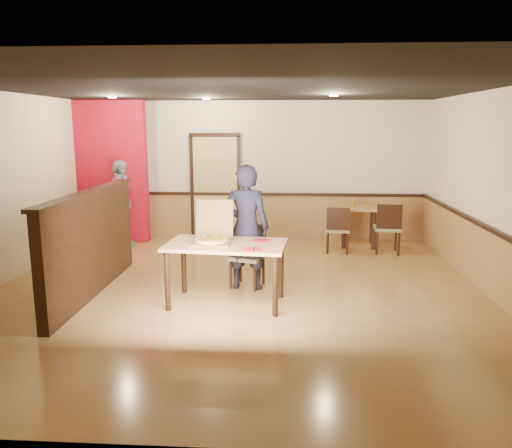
{
  "coord_description": "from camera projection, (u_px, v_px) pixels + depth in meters",
  "views": [
    {
      "loc": [
        0.68,
        -6.72,
        2.31
      ],
      "look_at": [
        0.26,
        0.0,
        0.98
      ],
      "focal_mm": 35.0,
      "sensor_mm": 36.0,
      "label": 1
    }
  ],
  "objects": [
    {
      "name": "red_accent_panel",
      "position": [
        107.0,
        172.0,
        9.91
      ],
      "size": [
        1.6,
        0.2,
        2.78
      ],
      "primitive_type": "cube",
      "color": "#AC0C20",
      "rests_on": "floor"
    },
    {
      "name": "chair_rail_right",
      "position": [
        494.0,
        231.0,
        6.68
      ],
      "size": [
        0.06,
        7.0,
        0.06
      ],
      "primitive_type": "cube",
      "color": "black",
      "rests_on": "wall_right"
    },
    {
      "name": "wainscot_back",
      "position": [
        254.0,
        216.0,
        10.38
      ],
      "size": [
        7.0,
        0.04,
        0.9
      ],
      "primitive_type": "cube",
      "color": "#9A6C3D",
      "rests_on": "floor"
    },
    {
      "name": "chair_rail_back",
      "position": [
        254.0,
        194.0,
        10.27
      ],
      "size": [
        7.0,
        0.06,
        0.06
      ],
      "primitive_type": "cube",
      "color": "black",
      "rests_on": "wall_back"
    },
    {
      "name": "wall_right",
      "position": [
        501.0,
        195.0,
        6.58
      ],
      "size": [
        0.0,
        7.0,
        7.0
      ],
      "primitive_type": "plane",
      "rotation": [
        1.57,
        0.0,
        -1.57
      ],
      "color": "beige",
      "rests_on": "floor"
    },
    {
      "name": "napkin_far",
      "position": [
        261.0,
        240.0,
        6.57
      ],
      "size": [
        0.27,
        0.27,
        0.01
      ],
      "rotation": [
        0.0,
        0.0,
        -0.38
      ],
      "color": "red",
      "rests_on": "main_table"
    },
    {
      "name": "side_table",
      "position": [
        359.0,
        216.0,
        9.67
      ],
      "size": [
        0.78,
        0.78,
        0.77
      ],
      "rotation": [
        0.0,
        0.0,
        -0.1
      ],
      "color": "tan",
      "rests_on": "floor"
    },
    {
      "name": "spot_a",
      "position": [
        112.0,
        97.0,
        8.43
      ],
      "size": [
        0.14,
        0.14,
        0.02
      ],
      "primitive_type": "cylinder",
      "color": "#FFF0B2",
      "rests_on": "ceiling"
    },
    {
      "name": "booth_partition",
      "position": [
        91.0,
        242.0,
        6.85
      ],
      "size": [
        0.2,
        3.1,
        1.44
      ],
      "color": "black",
      "rests_on": "floor"
    },
    {
      "name": "spot_b",
      "position": [
        206.0,
        99.0,
        9.02
      ],
      "size": [
        0.14,
        0.14,
        0.02
      ],
      "primitive_type": "cylinder",
      "color": "#FFF0B2",
      "rests_on": "ceiling"
    },
    {
      "name": "side_chair_right",
      "position": [
        388.0,
        226.0,
        9.05
      ],
      "size": [
        0.5,
        0.5,
        0.93
      ],
      "rotation": [
        0.0,
        0.0,
        3.07
      ],
      "color": "olive",
      "rests_on": "floor"
    },
    {
      "name": "pizza",
      "position": [
        211.0,
        240.0,
        6.39
      ],
      "size": [
        0.53,
        0.53,
        0.03
      ],
      "primitive_type": "cylinder",
      "rotation": [
        0.0,
        0.0,
        0.31
      ],
      "color": "gold",
      "rests_on": "pizza_box"
    },
    {
      "name": "pizza_box",
      "position": [
        212.0,
        238.0,
        6.44
      ],
      "size": [
        0.5,
        0.59,
        0.52
      ],
      "rotation": [
        0.0,
        0.0,
        -0.01
      ],
      "color": "brown",
      "rests_on": "main_table"
    },
    {
      "name": "wainscot_right",
      "position": [
        492.0,
        265.0,
        6.77
      ],
      "size": [
        0.04,
        7.0,
        0.9
      ],
      "primitive_type": "cube",
      "color": "#9A6C3D",
      "rests_on": "floor"
    },
    {
      "name": "floor",
      "position": [
        238.0,
        291.0,
        7.07
      ],
      "size": [
        7.0,
        7.0,
        0.0
      ],
      "primitive_type": "plane",
      "color": "#B38045",
      "rests_on": "ground"
    },
    {
      "name": "back_door",
      "position": [
        216.0,
        187.0,
        10.3
      ],
      "size": [
        0.9,
        0.06,
        2.1
      ],
      "primitive_type": "cube",
      "color": "tan",
      "rests_on": "wall_back"
    },
    {
      "name": "side_chair_left",
      "position": [
        338.0,
        228.0,
        9.12
      ],
      "size": [
        0.47,
        0.47,
        0.86
      ],
      "rotation": [
        0.0,
        0.0,
        3.04
      ],
      "color": "olive",
      "rests_on": "floor"
    },
    {
      "name": "wall_back",
      "position": [
        254.0,
        171.0,
        10.22
      ],
      "size": [
        7.0,
        0.0,
        7.0
      ],
      "primitive_type": "plane",
      "rotation": [
        1.57,
        0.0,
        0.0
      ],
      "color": "beige",
      "rests_on": "floor"
    },
    {
      "name": "passerby",
      "position": [
        121.0,
        205.0,
        9.42
      ],
      "size": [
        0.43,
        0.99,
        1.68
      ],
      "primitive_type": "imported",
      "rotation": [
        0.0,
        0.0,
        1.59
      ],
      "color": "gray",
      "rests_on": "floor"
    },
    {
      "name": "diner_chair",
      "position": [
        249.0,
        253.0,
        7.26
      ],
      "size": [
        0.55,
        0.55,
        0.89
      ],
      "rotation": [
        0.0,
        0.0,
        -0.29
      ],
      "color": "olive",
      "rests_on": "floor"
    },
    {
      "name": "diner",
      "position": [
        246.0,
        227.0,
        7.04
      ],
      "size": [
        0.68,
        0.47,
        1.79
      ],
      "primitive_type": "imported",
      "rotation": [
        0.0,
        0.0,
        3.08
      ],
      "color": "black",
      "rests_on": "floor"
    },
    {
      "name": "main_table",
      "position": [
        226.0,
        252.0,
        6.44
      ],
      "size": [
        1.59,
        1.0,
        0.82
      ],
      "rotation": [
        0.0,
        0.0,
        -0.09
      ],
      "color": "tan",
      "rests_on": "floor"
    },
    {
      "name": "napkin_near",
      "position": [
        252.0,
        249.0,
        6.09
      ],
      "size": [
        0.24,
        0.24,
        0.01
      ],
      "rotation": [
        0.0,
        0.0,
        0.09
      ],
      "color": "red",
      "rests_on": "main_table"
    },
    {
      "name": "ceiling",
      "position": [
        236.0,
        87.0,
        6.52
      ],
      "size": [
        7.0,
        7.0,
        0.0
      ],
      "primitive_type": "plane",
      "rotation": [
        3.14,
        0.0,
        0.0
      ],
      "color": "black",
      "rests_on": "wall_back"
    },
    {
      "name": "spot_c",
      "position": [
        334.0,
        95.0,
        7.91
      ],
      "size": [
        0.14,
        0.14,
        0.02
      ],
      "primitive_type": "cylinder",
      "color": "#FFF0B2",
      "rests_on": "ceiling"
    },
    {
      "name": "condiment",
      "position": [
        353.0,
        203.0,
        9.58
      ],
      "size": [
        0.07,
        0.07,
        0.17
      ],
      "primitive_type": "cylinder",
      "color": "brown",
      "rests_on": "side_table"
    }
  ]
}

